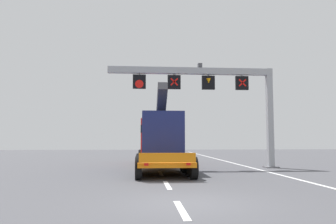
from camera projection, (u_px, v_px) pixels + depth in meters
ground at (187, 203)px, 10.17m from camera, size 112.00×112.00×0.00m
lane_markings at (158, 170)px, 21.59m from camera, size 0.20×37.65×0.01m
edge_line_right at (254, 168)px, 22.58m from camera, size 0.20×63.00×0.01m
overhead_lane_gantry at (213, 87)px, 23.32m from camera, size 11.79×0.90×7.27m
heavy_haul_truck_orange at (159, 139)px, 23.69m from camera, size 3.03×14.06×5.30m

